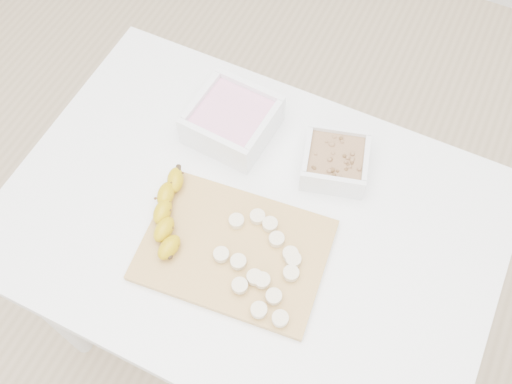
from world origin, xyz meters
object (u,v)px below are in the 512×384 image
at_px(bowl_granola, 335,161).
at_px(cutting_board, 234,250).
at_px(banana, 169,215).
at_px(bowl_yogurt, 232,120).
at_px(table, 250,237).

height_order(bowl_granola, cutting_board, bowl_granola).
xyz_separation_m(cutting_board, banana, (-0.15, 0.00, 0.02)).
relative_size(bowl_granola, cutting_board, 0.46).
distance_m(bowl_yogurt, cutting_board, 0.29).
height_order(table, cutting_board, cutting_board).
bearing_deg(bowl_granola, cutting_board, -111.70).
height_order(bowl_yogurt, banana, bowl_yogurt).
height_order(cutting_board, banana, banana).
bearing_deg(bowl_yogurt, banana, -92.75).
height_order(table, bowl_yogurt, bowl_yogurt).
bearing_deg(bowl_yogurt, bowl_granola, 1.20).
relative_size(table, banana, 5.09).
distance_m(cutting_board, banana, 0.15).
distance_m(table, bowl_granola, 0.25).
xyz_separation_m(bowl_yogurt, banana, (-0.01, -0.26, -0.01)).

